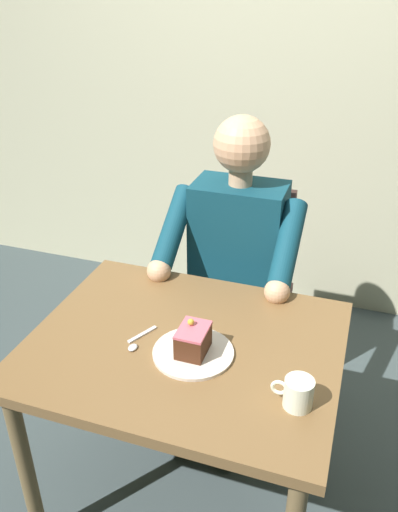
{
  "coord_description": "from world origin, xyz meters",
  "views": [
    {
      "loc": [
        -0.45,
        1.19,
        1.72
      ],
      "look_at": [
        -0.01,
        -0.1,
        0.97
      ],
      "focal_mm": 36.61,
      "sensor_mm": 36.0,
      "label": 1
    }
  ],
  "objects_px": {
    "dining_table": "(185,365)",
    "cake_slice": "(193,340)",
    "seated_person": "(232,270)",
    "dessert_spoon": "(137,341)",
    "coffee_cup": "(298,392)",
    "chair": "(241,282)"
  },
  "relations": [
    {
      "from": "dining_table",
      "to": "coffee_cup",
      "type": "relative_size",
      "value": 8.4
    },
    {
      "from": "coffee_cup",
      "to": "dessert_spoon",
      "type": "distance_m",
      "value": 0.52
    },
    {
      "from": "cake_slice",
      "to": "dining_table",
      "type": "bearing_deg",
      "value": -45.85
    },
    {
      "from": "seated_person",
      "to": "coffee_cup",
      "type": "xyz_separation_m",
      "value": [
        -0.37,
        0.71,
        0.1
      ]
    },
    {
      "from": "chair",
      "to": "dessert_spoon",
      "type": "bearing_deg",
      "value": 80.12
    },
    {
      "from": "cake_slice",
      "to": "coffee_cup",
      "type": "xyz_separation_m",
      "value": [
        -0.32,
        0.11,
        -0.01
      ]
    },
    {
      "from": "chair",
      "to": "dessert_spoon",
      "type": "relative_size",
      "value": 6.53
    },
    {
      "from": "chair",
      "to": "coffee_cup",
      "type": "xyz_separation_m",
      "value": [
        -0.37,
        0.88,
        0.25
      ]
    },
    {
      "from": "dining_table",
      "to": "dessert_spoon",
      "type": "xyz_separation_m",
      "value": [
        0.13,
        0.05,
        0.1
      ]
    },
    {
      "from": "dining_table",
      "to": "seated_person",
      "type": "distance_m",
      "value": 0.55
    },
    {
      "from": "seated_person",
      "to": "dessert_spoon",
      "type": "bearing_deg",
      "value": 77.38
    },
    {
      "from": "dining_table",
      "to": "seated_person",
      "type": "xyz_separation_m",
      "value": [
        -0.0,
        -0.55,
        0.04
      ]
    },
    {
      "from": "dining_table",
      "to": "cake_slice",
      "type": "relative_size",
      "value": 8.47
    },
    {
      "from": "dining_table",
      "to": "chair",
      "type": "bearing_deg",
      "value": -90.0
    },
    {
      "from": "seated_person",
      "to": "dessert_spoon",
      "type": "relative_size",
      "value": 9.01
    },
    {
      "from": "dining_table",
      "to": "cake_slice",
      "type": "distance_m",
      "value": 0.16
    },
    {
      "from": "cake_slice",
      "to": "dessert_spoon",
      "type": "relative_size",
      "value": 0.8
    },
    {
      "from": "coffee_cup",
      "to": "dessert_spoon",
      "type": "height_order",
      "value": "coffee_cup"
    },
    {
      "from": "coffee_cup",
      "to": "cake_slice",
      "type": "bearing_deg",
      "value": -18.53
    },
    {
      "from": "cake_slice",
      "to": "dessert_spoon",
      "type": "xyz_separation_m",
      "value": [
        0.18,
        0.0,
        -0.05
      ]
    },
    {
      "from": "chair",
      "to": "dessert_spoon",
      "type": "distance_m",
      "value": 0.81
    },
    {
      "from": "seated_person",
      "to": "coffee_cup",
      "type": "height_order",
      "value": "seated_person"
    }
  ]
}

